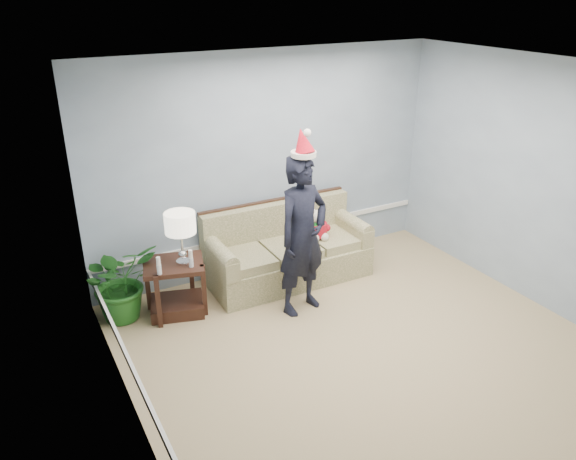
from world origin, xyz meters
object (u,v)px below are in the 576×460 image
(sofa, at_px, (286,253))
(side_table, at_px, (176,293))
(man, at_px, (303,236))
(teddy_bear, at_px, (318,227))
(houseplant, at_px, (121,282))
(table_lamp, at_px, (180,225))

(sofa, bearing_deg, side_table, -173.48)
(sofa, bearing_deg, man, -104.19)
(teddy_bear, bearing_deg, houseplant, -171.84)
(sofa, relative_size, man, 1.11)
(side_table, bearing_deg, table_lamp, -29.81)
(sofa, xyz_separation_m, teddy_bear, (0.38, -0.10, 0.30))
(table_lamp, bearing_deg, man, -24.69)
(table_lamp, relative_size, man, 0.33)
(side_table, height_order, houseplant, houseplant)
(side_table, relative_size, houseplant, 0.87)
(teddy_bear, bearing_deg, sofa, 176.54)
(table_lamp, bearing_deg, teddy_bear, 3.21)
(sofa, distance_m, table_lamp, 1.56)
(man, bearing_deg, houseplant, 142.69)
(sofa, xyz_separation_m, side_table, (-1.46, -0.15, -0.09))
(side_table, relative_size, table_lamp, 1.30)
(teddy_bear, bearing_deg, side_table, -167.08)
(man, distance_m, teddy_bear, 0.90)
(side_table, distance_m, table_lamp, 0.82)
(table_lamp, height_order, houseplant, table_lamp)
(man, bearing_deg, table_lamp, 141.30)
(side_table, distance_m, houseplant, 0.60)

